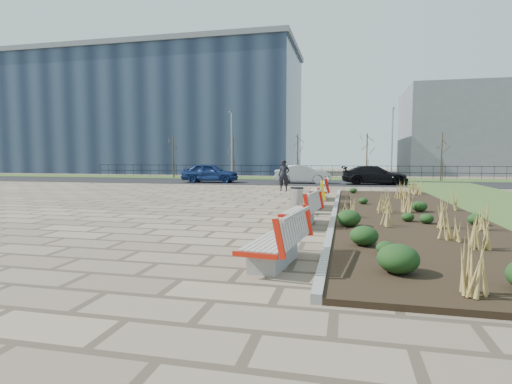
% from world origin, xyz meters
% --- Properties ---
extents(ground, '(120.00, 120.00, 0.00)m').
position_xyz_m(ground, '(0.00, 0.00, 0.00)').
color(ground, '#84735B').
rests_on(ground, ground).
extents(planting_bed, '(4.50, 18.00, 0.10)m').
position_xyz_m(planting_bed, '(6.25, 5.00, 0.05)').
color(planting_bed, black).
rests_on(planting_bed, ground).
extents(planting_curb, '(0.16, 18.00, 0.15)m').
position_xyz_m(planting_curb, '(3.92, 5.00, 0.07)').
color(planting_curb, gray).
rests_on(planting_curb, ground).
extents(grass_verge_far, '(80.00, 5.00, 0.04)m').
position_xyz_m(grass_verge_far, '(0.00, 28.00, 0.02)').
color(grass_verge_far, '#33511E').
rests_on(grass_verge_far, ground).
extents(road, '(80.00, 7.00, 0.02)m').
position_xyz_m(road, '(0.00, 22.00, 0.01)').
color(road, black).
rests_on(road, ground).
extents(bench_a, '(1.16, 2.20, 1.00)m').
position_xyz_m(bench_a, '(3.00, -2.12, 0.50)').
color(bench_a, red).
rests_on(bench_a, ground).
extents(bench_b, '(1.13, 2.19, 1.00)m').
position_xyz_m(bench_b, '(3.00, 2.27, 0.50)').
color(bench_b, '#BA120C').
rests_on(bench_b, ground).
extents(bench_c, '(1.03, 2.15, 1.00)m').
position_xyz_m(bench_c, '(3.00, 6.49, 0.50)').
color(bench_c, yellow).
rests_on(bench_c, ground).
extents(bench_d, '(1.04, 2.16, 1.00)m').
position_xyz_m(bench_d, '(3.00, 9.78, 0.50)').
color(bench_d, '#A9100B').
rests_on(bench_d, ground).
extents(litter_bin, '(0.46, 0.46, 0.93)m').
position_xyz_m(litter_bin, '(2.60, 4.68, 0.46)').
color(litter_bin, '#B2B2B7').
rests_on(litter_bin, ground).
extents(pedestrian, '(0.69, 0.47, 1.85)m').
position_xyz_m(pedestrian, '(0.68, 14.16, 0.92)').
color(pedestrian, black).
rests_on(pedestrian, ground).
extents(car_blue, '(4.52, 1.99, 1.51)m').
position_xyz_m(car_blue, '(-6.19, 20.59, 0.78)').
color(car_blue, navy).
rests_on(car_blue, road).
extents(car_silver, '(4.18, 1.49, 1.37)m').
position_xyz_m(car_silver, '(1.08, 21.07, 0.71)').
color(car_silver, gray).
rests_on(car_silver, road).
extents(car_black, '(4.87, 2.36, 1.37)m').
position_xyz_m(car_black, '(6.31, 20.94, 0.70)').
color(car_black, black).
rests_on(car_black, road).
extents(tree_a, '(1.40, 1.40, 4.00)m').
position_xyz_m(tree_a, '(-12.00, 26.50, 2.04)').
color(tree_a, '#4C3D2D').
rests_on(tree_a, grass_verge_far).
extents(tree_b, '(1.40, 1.40, 4.00)m').
position_xyz_m(tree_b, '(-6.00, 26.50, 2.04)').
color(tree_b, '#4C3D2D').
rests_on(tree_b, grass_verge_far).
extents(tree_c, '(1.40, 1.40, 4.00)m').
position_xyz_m(tree_c, '(0.00, 26.50, 2.04)').
color(tree_c, '#4C3D2D').
rests_on(tree_c, grass_verge_far).
extents(tree_d, '(1.40, 1.40, 4.00)m').
position_xyz_m(tree_d, '(6.00, 26.50, 2.04)').
color(tree_d, '#4C3D2D').
rests_on(tree_d, grass_verge_far).
extents(tree_e, '(1.40, 1.40, 4.00)m').
position_xyz_m(tree_e, '(12.00, 26.50, 2.04)').
color(tree_e, '#4C3D2D').
rests_on(tree_e, grass_verge_far).
extents(lamp_west, '(0.24, 0.60, 6.00)m').
position_xyz_m(lamp_west, '(-6.00, 26.00, 3.04)').
color(lamp_west, gray).
rests_on(lamp_west, grass_verge_far).
extents(lamp_east, '(0.24, 0.60, 6.00)m').
position_xyz_m(lamp_east, '(8.00, 26.00, 3.04)').
color(lamp_east, gray).
rests_on(lamp_east, grass_verge_far).
extents(railing_fence, '(44.00, 0.10, 1.20)m').
position_xyz_m(railing_fence, '(0.00, 29.50, 0.64)').
color(railing_fence, black).
rests_on(railing_fence, grass_verge_far).
extents(building_glass, '(40.00, 14.00, 15.00)m').
position_xyz_m(building_glass, '(-22.00, 40.00, 7.50)').
color(building_glass, '#192338').
rests_on(building_glass, ground).
extents(building_grey, '(18.00, 12.00, 10.00)m').
position_xyz_m(building_grey, '(20.00, 42.00, 5.00)').
color(building_grey, slate).
rests_on(building_grey, ground).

